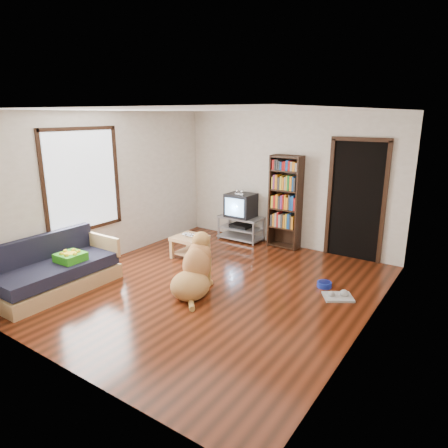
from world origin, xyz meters
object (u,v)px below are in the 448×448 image
Objects in this scene: grey_rag at (338,297)px; crt_tv at (241,205)px; laptop at (189,236)px; bookshelf at (286,197)px; dog at (195,271)px; coffee_table at (190,243)px; green_cushion at (71,257)px; dog_bowl at (324,284)px; sofa at (56,273)px; tv_stand at (241,227)px.

grey_rag is 3.13m from crt_tv.
laptop is 0.20× the size of bookshelf.
crt_tv is at bearing 107.30° from dog.
grey_rag is (2.82, -0.09, -0.40)m from laptop.
coffee_table is (-2.82, 0.12, 0.27)m from grey_rag.
laptop is 0.88× the size of grey_rag.
green_cushion is 3.58m from crt_tv.
grey_rag is 0.69× the size of crt_tv.
bookshelf is at bearing 4.32° from crt_tv.
crt_tv reaches higher than grey_rag.
dog_bowl is 0.12× the size of sofa.
laptop is at bearing 178.15° from grey_rag.
green_cushion is 1.04× the size of laptop.
tv_stand is 0.88× the size of dog.
grey_rag is 3.05m from tv_stand.
dog is at bearing -93.23° from bookshelf.
grey_rag is (0.30, -0.25, -0.03)m from dog_bowl.
tv_stand is 3.76m from sofa.
green_cushion is 2.13m from coffee_table.
crt_tv is at bearing 90.00° from tv_stand.
green_cushion is at bearing 56.69° from sofa.
sofa is 2.08m from dog.
green_cushion is at bearing -151.26° from grey_rag.
bookshelf is (1.15, 1.55, 0.59)m from laptop.
dog_bowl is 0.39m from grey_rag.
dog_bowl is (2.52, 0.16, -0.37)m from laptop.
coffee_table is (-1.15, -1.52, -0.72)m from bookshelf.
crt_tv is 0.32× the size of sofa.
green_cushion is 4.00m from bookshelf.
crt_tv reaches higher than coffee_table.
dog is at bearing 31.35° from sofa.
laptop is at bearing -176.38° from dog_bowl.
crt_tv is 2.73m from dog.
crt_tv reaches higher than green_cushion.
dog_bowl is at bearing -29.21° from tv_stand.
grey_rag is at bearing -44.55° from bookshelf.
bookshelf is at bearing 55.78° from laptop.
green_cushion is 0.20× the size of sofa.
sofa reaches higher than laptop.
grey_rag is at bearing -30.57° from tv_stand.
tv_stand is 0.50× the size of sofa.
green_cushion is 1.67× the size of dog_bowl.
green_cushion reaches higher than laptop.
sofa reaches higher than tv_stand.
bookshelf is (0.95, 0.09, 0.73)m from tv_stand.
tv_stand reaches higher than laptop.
crt_tv reaches higher than dog.
sofa is at bearing -109.24° from coffee_table.
green_cushion is at bearing -145.80° from dog_bowl.
dog is at bearing 27.29° from green_cushion.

